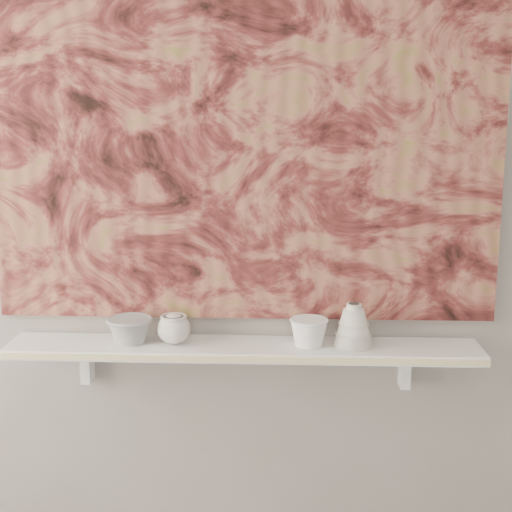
# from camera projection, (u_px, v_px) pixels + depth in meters

# --- Properties ---
(wall_back) EXTENTS (3.60, 0.00, 3.60)m
(wall_back) POSITION_uv_depth(u_px,v_px,m) (244.00, 199.00, 2.12)
(wall_back) COLOR gray
(wall_back) RESTS_ON floor
(shelf) EXTENTS (1.40, 0.18, 0.03)m
(shelf) POSITION_uv_depth(u_px,v_px,m) (243.00, 349.00, 2.11)
(shelf) COLOR white
(shelf) RESTS_ON wall_back
(shelf_stripe) EXTENTS (1.40, 0.01, 0.02)m
(shelf_stripe) POSITION_uv_depth(u_px,v_px,m) (241.00, 360.00, 2.02)
(shelf_stripe) COLOR beige
(shelf_stripe) RESTS_ON shelf
(bracket_left) EXTENTS (0.03, 0.06, 0.12)m
(bracket_left) POSITION_uv_depth(u_px,v_px,m) (87.00, 363.00, 2.21)
(bracket_left) COLOR white
(bracket_left) RESTS_ON wall_back
(bracket_right) EXTENTS (0.03, 0.06, 0.12)m
(bracket_right) POSITION_uv_depth(u_px,v_px,m) (405.00, 368.00, 2.17)
(bracket_right) COLOR white
(bracket_right) RESTS_ON wall_back
(painting) EXTENTS (1.50, 0.02, 1.10)m
(painting) POSITION_uv_depth(u_px,v_px,m) (244.00, 135.00, 2.07)
(painting) COLOR maroon
(painting) RESTS_ON wall_back
(house_motif) EXTENTS (0.09, 0.00, 0.08)m
(house_motif) POSITION_uv_depth(u_px,v_px,m) (396.00, 241.00, 2.10)
(house_motif) COLOR black
(house_motif) RESTS_ON painting
(bowl_grey) EXTENTS (0.15, 0.15, 0.08)m
(bowl_grey) POSITION_uv_depth(u_px,v_px,m) (130.00, 330.00, 2.12)
(bowl_grey) COLOR gray
(bowl_grey) RESTS_ON shelf
(cup_cream) EXTENTS (0.13, 0.13, 0.09)m
(cup_cream) POSITION_uv_depth(u_px,v_px,m) (174.00, 329.00, 2.11)
(cup_cream) COLOR beige
(cup_cream) RESTS_ON shelf
(bell_vessel) EXTENTS (0.12, 0.12, 0.13)m
(bell_vessel) POSITION_uv_depth(u_px,v_px,m) (353.00, 325.00, 2.08)
(bell_vessel) COLOR silver
(bell_vessel) RESTS_ON shelf
(bowl_white) EXTENTS (0.12, 0.12, 0.08)m
(bowl_white) POSITION_uv_depth(u_px,v_px,m) (309.00, 332.00, 2.09)
(bowl_white) COLOR white
(bowl_white) RESTS_ON shelf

